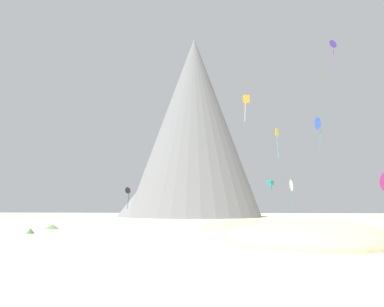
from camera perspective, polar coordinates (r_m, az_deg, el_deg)
The scene contains 15 objects.
ground_plane at distance 35.96m, azimuth -7.47°, elevation -12.64°, with size 400.00×400.00×0.00m, color beige.
dune_foreground_left at distance 57.21m, azimuth 10.37°, elevation -10.72°, with size 25.95×16.85×2.86m, color #C6B284.
dune_foreground_right at distance 39.28m, azimuth 16.17°, elevation -11.98°, with size 15.61×19.04×4.22m, color #CCBA8E.
bush_far_left at distance 64.11m, azimuth -19.22°, elevation -9.79°, with size 2.16×2.16×0.67m, color #568442.
bush_near_right at distance 54.99m, azimuth 12.14°, elevation -10.37°, with size 2.25×2.25×0.84m, color #386633.
bush_far_right at distance 57.55m, azimuth 10.05°, elevation -10.30°, with size 2.54×2.54×0.83m, color #386633.
bush_low_patch at distance 53.45m, azimuth -21.97°, elevation -10.15°, with size 1.04×1.04×0.68m, color #477238.
rock_massif at distance 138.08m, azimuth -0.37°, elevation 2.10°, with size 55.54×51.97×62.28m.
kite_black_low at distance 86.32m, azimuth -9.05°, elevation -5.23°, with size 1.51×1.02×4.62m.
kite_indigo_high at distance 80.14m, azimuth 19.35°, elevation 14.35°, with size 1.68×1.25×5.60m.
kite_teal_low at distance 69.06m, azimuth 11.08°, elevation -4.13°, with size 1.12×1.13×2.36m.
kite_yellow_mid at distance 60.66m, azimuth 11.99°, elevation 2.49°, with size 0.52×1.00×4.41m.
kite_blue_mid at distance 82.19m, azimuth 17.50°, elevation 4.08°, with size 1.22×2.47×6.40m.
kite_gold_mid at distance 60.16m, azimuth 7.68°, elevation 7.32°, with size 0.99×0.29×3.98m.
kite_white_low at distance 94.00m, azimuth 13.87°, elevation -4.47°, with size 0.96×2.62×6.65m.
Camera 1 is at (10.03, -34.39, 3.13)m, focal length 37.55 mm.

